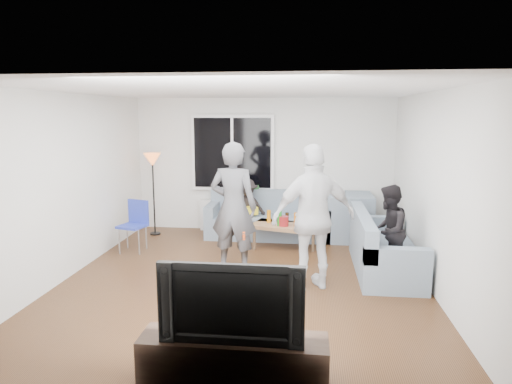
# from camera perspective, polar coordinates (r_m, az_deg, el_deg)

# --- Properties ---
(floor) EXTENTS (5.00, 5.50, 0.04)m
(floor) POSITION_cam_1_polar(r_m,az_deg,el_deg) (6.50, -1.51, -11.12)
(floor) COLOR #56351C
(floor) RESTS_ON ground
(ceiling) EXTENTS (5.00, 5.50, 0.04)m
(ceiling) POSITION_cam_1_polar(r_m,az_deg,el_deg) (6.07, -1.63, 12.82)
(ceiling) COLOR white
(ceiling) RESTS_ON ground
(wall_back) EXTENTS (5.00, 0.04, 2.60)m
(wall_back) POSITION_cam_1_polar(r_m,az_deg,el_deg) (8.87, 0.96, 3.36)
(wall_back) COLOR silver
(wall_back) RESTS_ON ground
(wall_front) EXTENTS (5.00, 0.04, 2.60)m
(wall_front) POSITION_cam_1_polar(r_m,az_deg,el_deg) (3.50, -8.03, -6.99)
(wall_front) COLOR silver
(wall_front) RESTS_ON ground
(wall_left) EXTENTS (0.04, 5.50, 2.60)m
(wall_left) POSITION_cam_1_polar(r_m,az_deg,el_deg) (6.96, -22.56, 0.80)
(wall_left) COLOR silver
(wall_left) RESTS_ON ground
(wall_right) EXTENTS (0.04, 5.50, 2.60)m
(wall_right) POSITION_cam_1_polar(r_m,az_deg,el_deg) (6.31, 21.72, -0.02)
(wall_right) COLOR silver
(wall_right) RESTS_ON ground
(window_frame) EXTENTS (1.62, 0.06, 1.47)m
(window_frame) POSITION_cam_1_polar(r_m,az_deg,el_deg) (8.85, -2.97, 4.96)
(window_frame) COLOR white
(window_frame) RESTS_ON wall_back
(window_glass) EXTENTS (1.50, 0.02, 1.35)m
(window_glass) POSITION_cam_1_polar(r_m,az_deg,el_deg) (8.81, -3.01, 4.93)
(window_glass) COLOR black
(window_glass) RESTS_ON window_frame
(window_mullion) EXTENTS (0.05, 0.03, 1.35)m
(window_mullion) POSITION_cam_1_polar(r_m,az_deg,el_deg) (8.80, -3.02, 4.93)
(window_mullion) COLOR white
(window_mullion) RESTS_ON window_frame
(radiator) EXTENTS (1.30, 0.12, 0.62)m
(radiator) POSITION_cam_1_polar(r_m,az_deg,el_deg) (9.00, -2.94, -2.95)
(radiator) COLOR silver
(radiator) RESTS_ON floor
(potted_plant) EXTENTS (0.19, 0.16, 0.32)m
(potted_plant) POSITION_cam_1_polar(r_m,az_deg,el_deg) (8.82, -0.11, -0.10)
(potted_plant) COLOR #2A6A2D
(potted_plant) RESTS_ON radiator
(vase) EXTENTS (0.21, 0.21, 0.17)m
(vase) POSITION_cam_1_polar(r_m,az_deg,el_deg) (8.95, -4.86, -0.47)
(vase) COLOR silver
(vase) RESTS_ON radiator
(sofa_back_section) EXTENTS (2.30, 0.85, 0.85)m
(sofa_back_section) POSITION_cam_1_polar(r_m,az_deg,el_deg) (8.52, 1.55, -2.89)
(sofa_back_section) COLOR slate
(sofa_back_section) RESTS_ON floor
(sofa_right_section) EXTENTS (2.00, 0.85, 0.85)m
(sofa_right_section) POSITION_cam_1_polar(r_m,az_deg,el_deg) (6.97, 15.98, -6.18)
(sofa_right_section) COLOR slate
(sofa_right_section) RESTS_ON floor
(sofa_corner) EXTENTS (0.85, 0.85, 0.85)m
(sofa_corner) POSITION_cam_1_polar(r_m,az_deg,el_deg) (8.52, 11.56, -3.09)
(sofa_corner) COLOR slate
(sofa_corner) RESTS_ON floor
(cushion_yellow) EXTENTS (0.48, 0.45, 0.14)m
(cushion_yellow) POSITION_cam_1_polar(r_m,az_deg,el_deg) (8.52, -1.26, -2.29)
(cushion_yellow) COLOR yellow
(cushion_yellow) RESTS_ON sofa_back_section
(cushion_red) EXTENTS (0.45, 0.43, 0.13)m
(cushion_red) POSITION_cam_1_polar(r_m,az_deg,el_deg) (8.61, -1.73, -2.17)
(cushion_red) COLOR maroon
(cushion_red) RESTS_ON sofa_back_section
(coffee_table) EXTENTS (1.22, 0.88, 0.40)m
(coffee_table) POSITION_cam_1_polar(r_m,az_deg,el_deg) (7.96, 3.58, -5.49)
(coffee_table) COLOR #9D724C
(coffee_table) RESTS_ON floor
(pitcher) EXTENTS (0.17, 0.17, 0.17)m
(pitcher) POSITION_cam_1_polar(r_m,az_deg,el_deg) (7.78, 3.50, -3.68)
(pitcher) COLOR maroon
(pitcher) RESTS_ON coffee_table
(side_chair) EXTENTS (0.50, 0.50, 0.86)m
(side_chair) POSITION_cam_1_polar(r_m,az_deg,el_deg) (7.89, -15.33, -4.24)
(side_chair) COLOR #2636A8
(side_chair) RESTS_ON floor
(floor_lamp) EXTENTS (0.32, 0.32, 1.56)m
(floor_lamp) POSITION_cam_1_polar(r_m,az_deg,el_deg) (8.83, -12.78, -0.33)
(floor_lamp) COLOR orange
(floor_lamp) RESTS_ON floor
(player_left) EXTENTS (0.76, 0.56, 1.92)m
(player_left) POSITION_cam_1_polar(r_m,az_deg,el_deg) (6.61, -2.86, -1.92)
(player_left) COLOR #4B4B50
(player_left) RESTS_ON floor
(player_right) EXTENTS (1.22, 0.83, 1.93)m
(player_right) POSITION_cam_1_polar(r_m,az_deg,el_deg) (5.97, 7.31, -3.21)
(player_right) COLOR silver
(player_right) RESTS_ON floor
(spectator_right) EXTENTS (0.69, 0.77, 1.32)m
(spectator_right) POSITION_cam_1_polar(r_m,az_deg,el_deg) (6.73, 16.34, -4.71)
(spectator_right) COLOR black
(spectator_right) RESTS_ON floor
(spectator_back) EXTENTS (0.79, 0.60, 1.09)m
(spectator_back) POSITION_cam_1_polar(r_m,az_deg,el_deg) (8.56, -1.10, -1.99)
(spectator_back) COLOR black
(spectator_back) RESTS_ON floor
(tv_console) EXTENTS (1.60, 0.40, 0.44)m
(tv_console) POSITION_cam_1_polar(r_m,az_deg,el_deg) (4.12, -2.85, -20.57)
(tv_console) COLOR #36271B
(tv_console) RESTS_ON floor
(television) EXTENTS (1.20, 0.16, 0.69)m
(television) POSITION_cam_1_polar(r_m,az_deg,el_deg) (3.87, -2.92, -13.33)
(television) COLOR black
(television) RESTS_ON tv_console
(bottle_e) EXTENTS (0.07, 0.07, 0.20)m
(bottle_e) POSITION_cam_1_polar(r_m,az_deg,el_deg) (7.95, 6.29, -3.31)
(bottle_e) COLOR black
(bottle_e) RESTS_ON coffee_table
(bottle_b) EXTENTS (0.08, 0.08, 0.27)m
(bottle_b) POSITION_cam_1_polar(r_m,az_deg,el_deg) (7.78, 2.98, -3.30)
(bottle_b) COLOR #17831B
(bottle_b) RESTS_ON coffee_table
(bottle_d) EXTENTS (0.07, 0.07, 0.24)m
(bottle_d) POSITION_cam_1_polar(r_m,az_deg,el_deg) (7.76, 5.07, -3.48)
(bottle_d) COLOR orange
(bottle_d) RESTS_ON coffee_table
(bottle_c) EXTENTS (0.07, 0.07, 0.18)m
(bottle_c) POSITION_cam_1_polar(r_m,az_deg,el_deg) (8.05, 3.94, -3.21)
(bottle_c) COLOR black
(bottle_c) RESTS_ON coffee_table
(bottle_a) EXTENTS (0.07, 0.07, 0.22)m
(bottle_a) POSITION_cam_1_polar(r_m,az_deg,el_deg) (8.01, 1.63, -3.08)
(bottle_a) COLOR orange
(bottle_a) RESTS_ON coffee_table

